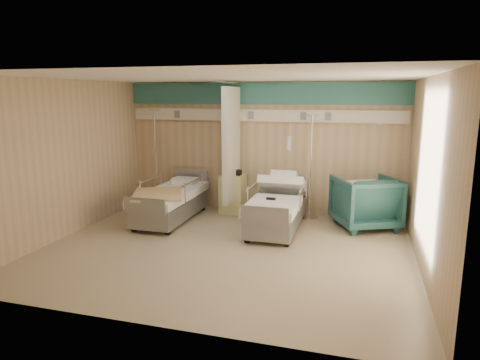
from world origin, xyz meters
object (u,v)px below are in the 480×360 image
object	(u,v)px
visitor_armchair	(365,202)
iv_stand_right	(309,198)
iv_stand_left	(157,187)
bed_right	(277,213)
bed_left	(171,205)
bedside_cabinet	(233,194)

from	to	relation	value
visitor_armchair	iv_stand_right	world-z (taller)	iv_stand_right
visitor_armchair	iv_stand_left	distance (m)	4.61
visitor_armchair	bed_right	bearing A→B (deg)	-4.94
bed_left	iv_stand_left	bearing A→B (deg)	129.20
bed_left	iv_stand_right	world-z (taller)	iv_stand_right
iv_stand_right	iv_stand_left	xyz separation A→B (m)	(-3.49, 0.04, 0.01)
bed_left	bedside_cabinet	distance (m)	1.39
bed_right	iv_stand_right	xyz separation A→B (m)	(0.50, 0.93, 0.12)
bed_right	iv_stand_left	distance (m)	3.14
bedside_cabinet	bed_left	bearing A→B (deg)	-139.40
bed_right	bed_left	size ratio (longest dim) A/B	1.00
iv_stand_left	bed_right	bearing A→B (deg)	-17.91
iv_stand_right	bed_left	bearing A→B (deg)	-161.05
bed_left	bed_right	bearing A→B (deg)	0.00
bed_right	visitor_armchair	bearing A→B (deg)	20.52
visitor_armchair	iv_stand_right	distance (m)	1.15
bedside_cabinet	iv_stand_right	xyz separation A→B (m)	(1.65, 0.03, 0.01)
bedside_cabinet	iv_stand_right	bearing A→B (deg)	0.94
bed_right	iv_stand_left	bearing A→B (deg)	162.09
bed_right	iv_stand_left	xyz separation A→B (m)	(-2.99, 0.97, 0.14)
iv_stand_right	bedside_cabinet	bearing A→B (deg)	-179.06
bed_right	bedside_cabinet	world-z (taller)	bedside_cabinet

